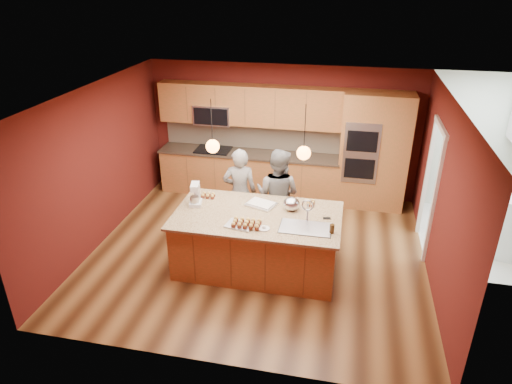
% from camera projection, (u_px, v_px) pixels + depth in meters
% --- Properties ---
extents(floor, '(5.50, 5.50, 0.00)m').
position_uv_depth(floor, '(258.00, 252.00, 7.75)').
color(floor, '#402411').
rests_on(floor, ground).
extents(ceiling, '(5.50, 5.50, 0.00)m').
position_uv_depth(ceiling, '(258.00, 94.00, 6.58)').
color(ceiling, silver).
rests_on(ceiling, ground).
extents(wall_back, '(5.50, 0.00, 5.50)m').
position_uv_depth(wall_back, '(282.00, 131.00, 9.37)').
color(wall_back, '#4E1411').
rests_on(wall_back, ground).
extents(wall_front, '(5.50, 0.00, 5.50)m').
position_uv_depth(wall_front, '(211.00, 272.00, 4.96)').
color(wall_front, '#4E1411').
rests_on(wall_front, ground).
extents(wall_left, '(0.00, 5.00, 5.00)m').
position_uv_depth(wall_left, '(98.00, 166.00, 7.67)').
color(wall_left, '#4E1411').
rests_on(wall_left, ground).
extents(wall_right, '(0.00, 5.00, 5.00)m').
position_uv_depth(wall_right, '(442.00, 196.00, 6.65)').
color(wall_right, '#4E1411').
rests_on(wall_right, ground).
extents(cabinet_run, '(3.74, 0.64, 2.30)m').
position_uv_depth(cabinet_run, '(247.00, 149.00, 9.43)').
color(cabinet_run, brown).
rests_on(cabinet_run, floor).
extents(oven_column, '(1.30, 0.62, 2.30)m').
position_uv_depth(oven_column, '(374.00, 152.00, 8.84)').
color(oven_column, brown).
rests_on(oven_column, floor).
extents(doorway_trim, '(0.08, 1.11, 2.20)m').
position_uv_depth(doorway_trim, '(430.00, 191.00, 7.49)').
color(doorway_trim, silver).
rests_on(doorway_trim, wall_right).
extents(pendant_left, '(0.20, 0.20, 0.80)m').
position_uv_depth(pendant_left, '(213.00, 146.00, 6.65)').
color(pendant_left, black).
rests_on(pendant_left, ceiling).
extents(pendant_right, '(0.20, 0.20, 0.80)m').
position_uv_depth(pendant_right, '(304.00, 153.00, 6.40)').
color(pendant_right, black).
rests_on(pendant_right, ceiling).
extents(island, '(2.56, 1.43, 1.32)m').
position_uv_depth(island, '(258.00, 240.00, 7.18)').
color(island, brown).
rests_on(island, floor).
extents(person_left, '(0.65, 0.49, 1.62)m').
position_uv_depth(person_left, '(240.00, 192.00, 7.99)').
color(person_left, black).
rests_on(person_left, floor).
extents(person_right, '(0.94, 0.81, 1.66)m').
position_uv_depth(person_right, '(278.00, 195.00, 7.85)').
color(person_right, gray).
rests_on(person_right, floor).
extents(stand_mixer, '(0.23, 0.29, 0.36)m').
position_uv_depth(stand_mixer, '(195.00, 196.00, 7.23)').
color(stand_mixer, silver).
rests_on(stand_mixer, island).
extents(sheet_cake, '(0.53, 0.46, 0.05)m').
position_uv_depth(sheet_cake, '(261.00, 204.00, 7.25)').
color(sheet_cake, silver).
rests_on(sheet_cake, island).
extents(cooling_rack, '(0.44, 0.35, 0.02)m').
position_uv_depth(cooling_rack, '(240.00, 225.00, 6.67)').
color(cooling_rack, '#AFB0B7').
rests_on(cooling_rack, island).
extents(mixing_bowl, '(0.26, 0.26, 0.22)m').
position_uv_depth(mixing_bowl, '(291.00, 204.00, 7.08)').
color(mixing_bowl, silver).
rests_on(mixing_bowl, island).
extents(plate, '(0.17, 0.17, 0.01)m').
position_uv_depth(plate, '(264.00, 228.00, 6.59)').
color(plate, silver).
rests_on(plate, island).
extents(tumbler, '(0.07, 0.07, 0.14)m').
position_uv_depth(tumbler, '(332.00, 229.00, 6.46)').
color(tumbler, '#37230E').
rests_on(tumbler, island).
extents(phone, '(0.12, 0.08, 0.01)m').
position_uv_depth(phone, '(327.00, 218.00, 6.87)').
color(phone, black).
rests_on(phone, island).
extents(cupcakes_left, '(0.25, 0.16, 0.07)m').
position_uv_depth(cupcakes_left, '(208.00, 195.00, 7.50)').
color(cupcakes_left, '#BB9543').
rests_on(cupcakes_left, island).
extents(cupcakes_rack, '(0.43, 0.26, 0.08)m').
position_uv_depth(cupcakes_rack, '(246.00, 223.00, 6.63)').
color(cupcakes_rack, '#BB9543').
rests_on(cupcakes_rack, island).
extents(cupcakes_right, '(0.14, 0.21, 0.06)m').
position_uv_depth(cupcakes_right, '(311.00, 203.00, 7.27)').
color(cupcakes_right, '#BB9543').
rests_on(cupcakes_right, island).
extents(dryer, '(0.68, 0.70, 0.94)m').
position_uv_depth(dryer, '(507.00, 211.00, 8.09)').
color(dryer, silver).
rests_on(dryer, floor).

